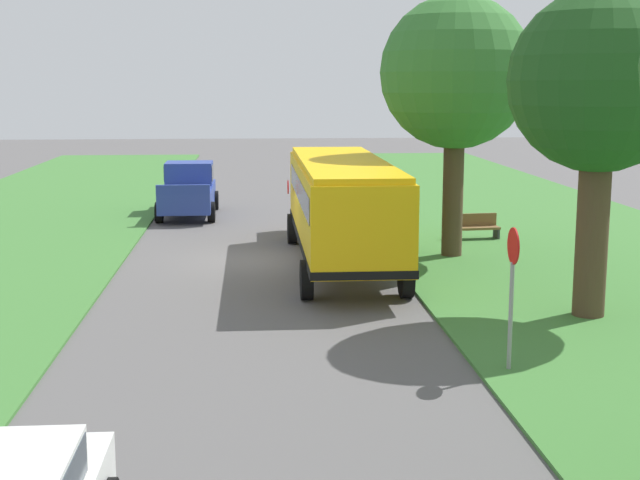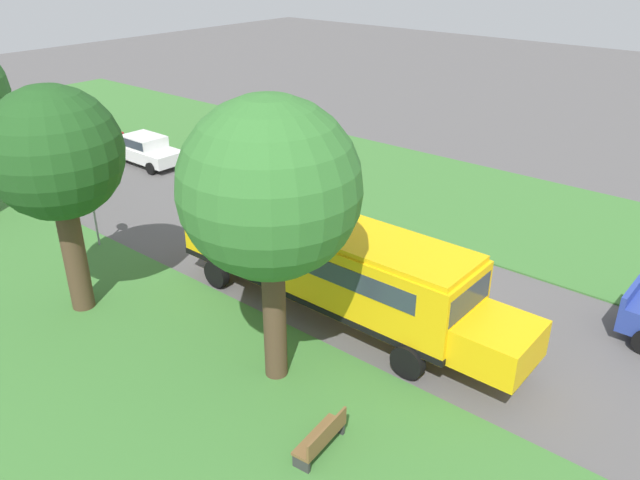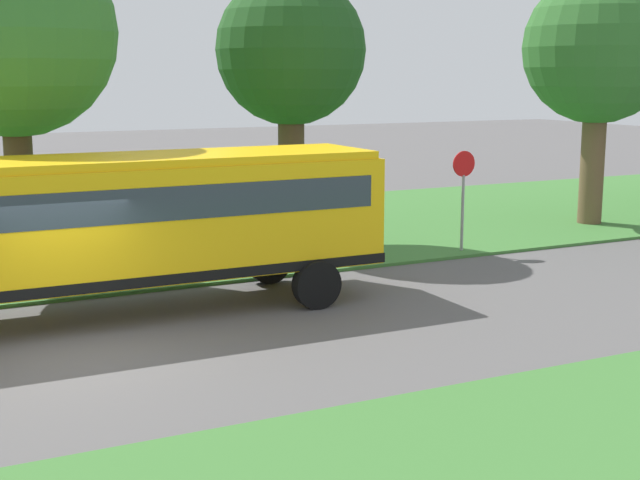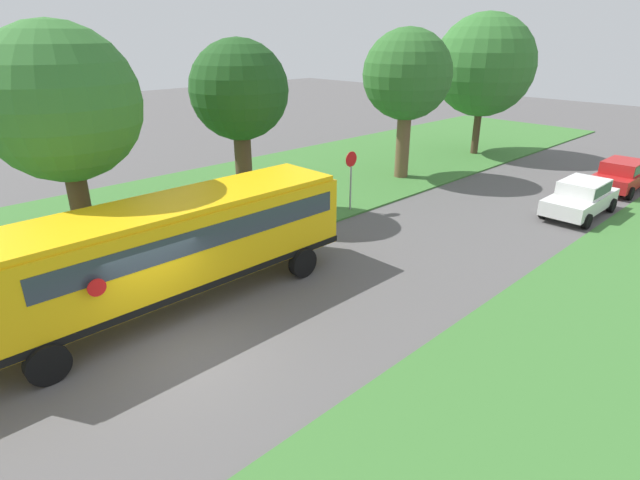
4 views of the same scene
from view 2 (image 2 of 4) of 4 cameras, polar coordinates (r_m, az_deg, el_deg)
name	(u,v)px [view 2 (image 2 of 4)]	position (r m, az deg, el deg)	size (l,w,h in m)	color
ground_plane	(396,292)	(21.89, 6.96, -4.73)	(120.00, 120.00, 0.00)	#565454
grass_verge	(161,456)	(16.04, -14.33, -18.61)	(12.00, 80.00, 0.08)	#3D7533
grass_far_side	(508,212)	(29.13, 16.79, 2.43)	(10.00, 80.00, 0.07)	#3D7533
school_bus	(327,258)	(19.77, 0.66, -1.70)	(2.85, 12.42, 3.16)	yellow
car_white_nearest	(146,148)	(35.23, -15.63, 8.07)	(2.02, 4.40, 1.56)	silver
car_red_middle	(90,130)	(39.71, -20.31, 9.38)	(2.02, 4.40, 1.56)	#B21E1E
oak_tree_beside_bus	(274,187)	(15.23, -4.21, 4.83)	(4.57, 4.57, 7.91)	#4C3826
oak_tree_roadside_mid	(55,157)	(20.19, -23.05, 6.98)	(4.04, 4.04, 7.39)	#4C3826
stop_sign	(93,206)	(25.67, -20.04, 2.90)	(0.08, 0.68, 2.74)	gray
park_bench	(322,438)	(15.39, 0.16, -17.63)	(1.64, 0.66, 0.92)	brown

